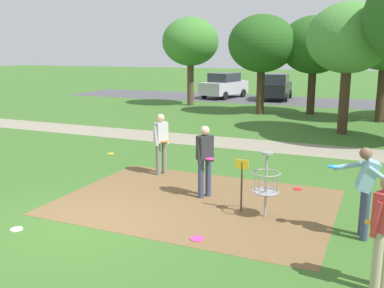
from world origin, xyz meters
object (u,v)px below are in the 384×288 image
at_px(disc_golf_basket, 263,182).
at_px(tree_mid_left, 190,42).
at_px(tree_near_right, 314,45).
at_px(frisbee_mid_grass, 110,154).
at_px(player_waiting_left, 205,157).
at_px(parked_car_leftmost, 224,85).
at_px(parked_car_center_left, 276,87).
at_px(frisbee_far_left, 298,189).
at_px(tree_far_center, 349,39).
at_px(player_throwing, 161,140).
at_px(tree_mid_center, 262,44).
at_px(frisbee_far_right, 17,229).
at_px(player_foreground_watching, 365,187).
at_px(frisbee_near_basket, 197,239).
at_px(player_waiting_right, 384,227).

height_order(disc_golf_basket, tree_mid_left, tree_mid_left).
distance_m(disc_golf_basket, tree_near_right, 16.41).
bearing_deg(frisbee_mid_grass, player_waiting_left, -31.64).
xyz_separation_m(parked_car_leftmost, parked_car_center_left, (3.82, 0.32, 0.00)).
relative_size(frisbee_far_left, tree_far_center, 0.04).
relative_size(parked_car_leftmost, parked_car_center_left, 1.03).
relative_size(player_throwing, tree_mid_center, 0.32).
bearing_deg(parked_car_center_left, frisbee_far_right, -88.18).
relative_size(tree_mid_center, tree_far_center, 1.00).
xyz_separation_m(player_waiting_left, tree_near_right, (0.05, 15.41, 2.74)).
height_order(frisbee_mid_grass, tree_near_right, tree_near_right).
distance_m(tree_mid_center, parked_car_center_left, 8.27).
distance_m(tree_mid_center, tree_far_center, 6.42).
bearing_deg(disc_golf_basket, parked_car_leftmost, 111.55).
bearing_deg(parked_car_leftmost, player_foreground_watching, -64.52).
height_order(player_waiting_left, frisbee_far_left, player_waiting_left).
bearing_deg(frisbee_far_left, disc_golf_basket, -99.55).
bearing_deg(frisbee_far_right, frisbee_far_left, 46.23).
bearing_deg(player_throwing, parked_car_leftmost, 104.85).
bearing_deg(tree_mid_center, player_foreground_watching, -68.36).
height_order(tree_mid_left, parked_car_center_left, tree_mid_left).
bearing_deg(frisbee_far_left, player_foreground_watching, -56.40).
height_order(player_waiting_left, tree_near_right, tree_near_right).
distance_m(disc_golf_basket, tree_far_center, 10.99).
relative_size(disc_golf_basket, frisbee_near_basket, 5.44).
distance_m(player_foreground_watching, tree_mid_center, 16.57).
xyz_separation_m(frisbee_near_basket, parked_car_center_left, (-4.17, 24.19, 0.91)).
relative_size(tree_far_center, parked_car_center_left, 1.23).
relative_size(player_waiting_right, parked_car_leftmost, 0.38).
distance_m(disc_golf_basket, player_throwing, 3.95).
bearing_deg(parked_car_leftmost, disc_golf_basket, -68.45).
distance_m(player_foreground_watching, player_throwing, 5.84).
bearing_deg(parked_car_center_left, frisbee_mid_grass, -93.52).
distance_m(disc_golf_basket, player_foreground_watching, 1.99).
relative_size(frisbee_near_basket, parked_car_leftmost, 0.06).
relative_size(player_foreground_watching, tree_mid_center, 0.32).
bearing_deg(player_waiting_right, parked_car_center_left, 106.37).
distance_m(player_waiting_left, tree_far_center, 10.52).
bearing_deg(parked_car_leftmost, tree_mid_center, -57.37).
relative_size(player_throwing, frisbee_near_basket, 6.69).
relative_size(player_throwing, frisbee_far_right, 7.12).
bearing_deg(tree_mid_center, parked_car_leftmost, 122.63).
xyz_separation_m(player_waiting_right, frisbee_mid_grass, (-8.43, 5.59, -0.96)).
bearing_deg(tree_mid_left, parked_car_center_left, 52.74).
xyz_separation_m(disc_golf_basket, tree_mid_center, (-4.06, 14.88, 3.03)).
relative_size(frisbee_far_right, tree_near_right, 0.05).
bearing_deg(frisbee_far_right, parked_car_center_left, 91.82).
height_order(frisbee_far_left, tree_near_right, tree_near_right).
relative_size(player_waiting_left, tree_mid_center, 0.32).
bearing_deg(disc_golf_basket, player_foreground_watching, -8.69).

